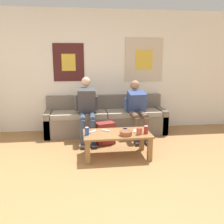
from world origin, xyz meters
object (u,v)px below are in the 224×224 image
Objects in this scene: drink_can_red at (146,130)px; game_controller_near_right at (93,132)px; drink_can_blue at (87,131)px; game_controller_far_center at (106,131)px; person_seated_teen at (137,107)px; ceramic_bowl at (126,133)px; coffee_table at (117,137)px; person_seated_adult at (87,107)px; pillar_candle at (139,131)px; couch at (106,120)px; cell_phone at (125,129)px; backpack at (105,134)px; game_controller_near_left at (135,131)px.

game_controller_near_right is (-0.83, 0.16, -0.05)m from drink_can_red.
game_controller_far_center is (0.31, 0.15, -0.05)m from drink_can_blue.
person_seated_teen is 5.74× the size of ceramic_bowl.
coffee_table is 7.82× the size of game_controller_far_center.
person_seated_adult is 1.34m from pillar_candle.
person_seated_teen reaches higher than drink_can_red.
pillar_candle is at bearing -76.06° from couch.
pillar_candle is (0.33, -0.13, 0.12)m from coffee_table.
cell_phone is (0.53, 0.09, -0.01)m from game_controller_near_right.
couch is at bearing 95.65° from ceramic_bowl.
pillar_candle is (-0.22, -1.09, -0.15)m from person_seated_teen.
ceramic_bowl is at bearing -72.79° from backpack.
person_seated_teen reaches higher than ceramic_bowl.
game_controller_far_center is at bearing -129.86° from person_seated_teen.
pillar_candle reaches higher than backpack.
cell_phone is (0.32, 0.06, -0.01)m from game_controller_far_center.
couch is 1.23m from game_controller_far_center.
game_controller_near_right reaches higher than coffee_table.
drink_can_blue is at bearing -130.43° from game_controller_near_right.
pillar_candle is at bearing -15.41° from game_controller_near_right.
person_seated_teen is at bearing 74.72° from game_controller_near_left.
drink_can_red reaches higher than backpack.
cell_phone reaches higher than coffee_table.
person_seated_adult is 9.88× the size of pillar_candle.
game_controller_far_center is at bearing 9.48° from game_controller_near_right.
couch is 1.45m from drink_can_blue.
person_seated_adult is 0.64m from backpack.
drink_can_red is (0.92, -0.05, 0.00)m from drink_can_blue.
person_seated_teen is 1.30m from game_controller_near_right.
person_seated_teen is 1.07m from drink_can_red.
pillar_candle is 0.82× the size of game_controller_near_left.
game_controller_near_left is at bearing -4.77° from game_controller_near_right.
pillar_candle is at bearing -58.71° from cell_phone.
backpack is 0.64m from game_controller_near_right.
game_controller_near_right is (-0.93, -0.89, -0.20)m from person_seated_teen.
pillar_candle is (0.77, -1.08, -0.19)m from person_seated_adult.
person_seated_teen is 9.00× the size of drink_can_blue.
game_controller_near_right reaches higher than cell_phone.
drink_can_red is (0.48, -1.41, 0.18)m from couch.
cell_phone reaches higher than backpack.
cell_phone is at bearing 10.27° from game_controller_far_center.
person_seated_teen is (0.55, 0.95, 0.28)m from coffee_table.
drink_can_red is at bearing -71.41° from couch.
backpack is (-0.67, -0.34, -0.41)m from person_seated_teen.
cell_phone is (-0.14, 0.15, -0.01)m from game_controller_near_left.
game_controller_far_center is (-0.13, -1.22, 0.13)m from couch.
drink_can_red is at bearing -12.27° from coffee_table.
backpack is 3.11× the size of game_controller_near_right.
drink_can_blue is 0.77m from game_controller_near_left.
ceramic_bowl is (0.14, -1.46, 0.16)m from couch.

